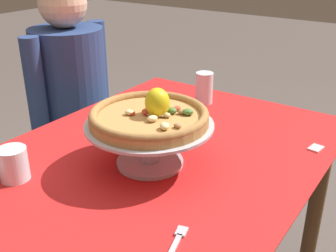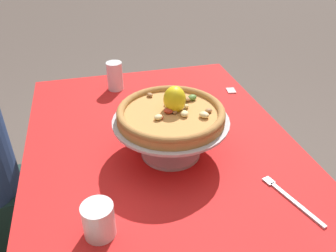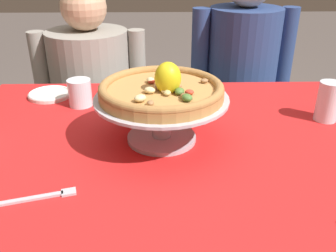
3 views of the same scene
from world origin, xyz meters
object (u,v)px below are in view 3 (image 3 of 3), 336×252
at_px(water_glass_back_left, 80,94).
at_px(diner_left, 93,103).
at_px(dinner_fork, 31,199).
at_px(pizza, 162,89).
at_px(diner_right, 239,98).
at_px(side_plate, 50,94).
at_px(water_glass_side_right, 328,103).
at_px(pizza_stand, 161,112).

relative_size(water_glass_back_left, diner_left, 0.08).
height_order(water_glass_back_left, dinner_fork, water_glass_back_left).
distance_m(pizza, diner_right, 0.90).
bearing_deg(diner_right, side_plate, -152.87).
relative_size(side_plate, dinner_fork, 0.72).
relative_size(water_glass_side_right, diner_left, 0.11).
distance_m(pizza_stand, pizza, 0.07).
relative_size(pizza, water_glass_side_right, 2.67).
bearing_deg(diner_left, water_glass_back_left, -83.11).
bearing_deg(dinner_fork, diner_left, 92.96).
bearing_deg(water_glass_side_right, diner_right, 101.94).
bearing_deg(pizza_stand, dinner_fork, -137.00).
distance_m(pizza_stand, side_plate, 0.53).
bearing_deg(water_glass_side_right, pizza_stand, -167.16).
distance_m(water_glass_side_right, side_plate, 0.95).
bearing_deg(pizza, side_plate, 140.17).
bearing_deg(water_glass_back_left, side_plate, 146.68).
height_order(pizza_stand, water_glass_back_left, pizza_stand).
xyz_separation_m(pizza_stand, diner_left, (-0.34, 0.78, -0.30)).
bearing_deg(water_glass_back_left, pizza_stand, -42.45).
relative_size(side_plate, diner_right, 0.13).
xyz_separation_m(water_glass_side_right, diner_left, (-0.86, 0.66, -0.27)).
distance_m(pizza_stand, diner_right, 0.88).
relative_size(pizza_stand, water_glass_side_right, 2.92).
relative_size(pizza_stand, side_plate, 2.37).
height_order(pizza_stand, diner_left, diner_left).
distance_m(water_glass_back_left, diner_right, 0.85).
xyz_separation_m(side_plate, dinner_fork, (0.12, -0.60, -0.01)).
height_order(diner_left, diner_right, diner_right).
relative_size(water_glass_back_left, water_glass_side_right, 0.74).
relative_size(pizza_stand, dinner_fork, 1.71).
bearing_deg(diner_right, pizza, -117.24).
relative_size(pizza, diner_right, 0.27).
xyz_separation_m(pizza_stand, side_plate, (-0.41, 0.34, -0.08)).
bearing_deg(pizza_stand, water_glass_back_left, 137.55).
relative_size(water_glass_back_left, diner_right, 0.08).
relative_size(side_plate, diner_left, 0.14).
distance_m(side_plate, diner_right, 0.91).
xyz_separation_m(water_glass_back_left, diner_right, (0.66, 0.49, -0.22)).
bearing_deg(diner_right, diner_left, 177.47).
height_order(pizza, dinner_fork, pizza).
height_order(water_glass_back_left, water_glass_side_right, water_glass_side_right).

